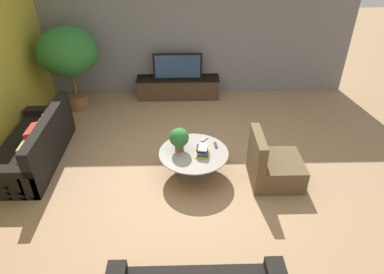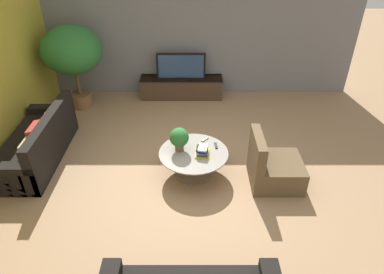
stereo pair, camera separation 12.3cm
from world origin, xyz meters
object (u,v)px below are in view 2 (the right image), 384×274
at_px(coffee_table, 193,159).
at_px(couch_by_wall, 37,144).
at_px(armchair_wicker, 272,168).
at_px(media_console, 181,87).
at_px(potted_plant_tabletop, 179,138).
at_px(potted_palm_tall, 72,53).
at_px(television, 181,66).

xyz_separation_m(coffee_table, couch_by_wall, (-2.69, 0.44, -0.02)).
height_order(coffee_table, armchair_wicker, armchair_wicker).
bearing_deg(media_console, potted_plant_tabletop, -89.10).
height_order(potted_palm_tall, potted_plant_tabletop, potted_palm_tall).
bearing_deg(potted_plant_tabletop, television, 90.90).
bearing_deg(armchair_wicker, coffee_table, 80.97).
distance_m(media_console, television, 0.51).
distance_m(potted_palm_tall, potted_plant_tabletop, 3.31).
relative_size(media_console, potted_plant_tabletop, 4.76).
bearing_deg(armchair_wicker, potted_plant_tabletop, 79.88).
bearing_deg(television, armchair_wicker, -63.70).
relative_size(media_console, potted_palm_tall, 1.07).
relative_size(television, coffee_table, 0.99).
relative_size(couch_by_wall, armchair_wicker, 2.37).
distance_m(media_console, potted_plant_tabletop, 2.84).
bearing_deg(potted_palm_tall, television, 11.92).
bearing_deg(media_console, potted_palm_tall, -168.04).
height_order(armchair_wicker, potted_plant_tabletop, armchair_wicker).
distance_m(armchair_wicker, potted_palm_tall, 4.66).
distance_m(couch_by_wall, armchair_wicker, 3.99).
bearing_deg(potted_palm_tall, armchair_wicker, -34.82).
height_order(coffee_table, potted_palm_tall, potted_palm_tall).
height_order(television, couch_by_wall, television).
xyz_separation_m(couch_by_wall, potted_plant_tabletop, (2.46, -0.38, 0.37)).
relative_size(coffee_table, armchair_wicker, 1.30).
xyz_separation_m(couch_by_wall, potted_palm_tall, (0.19, 1.96, 0.95)).
bearing_deg(couch_by_wall, potted_palm_tall, 174.35).
distance_m(media_console, coffee_table, 2.89).
height_order(television, potted_palm_tall, potted_palm_tall).
bearing_deg(television, potted_plant_tabletop, -89.10).
distance_m(coffee_table, armchair_wicker, 1.26).
relative_size(media_console, coffee_table, 1.71).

